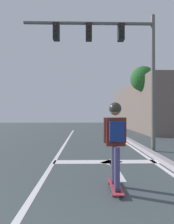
# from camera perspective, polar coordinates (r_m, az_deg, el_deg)

# --- Properties ---
(lane_line_center) EXTENTS (0.12, 20.00, 0.01)m
(lane_line_center) POSITION_cam_1_polar(r_m,az_deg,el_deg) (5.96, -10.09, -14.65)
(lane_line_center) COLOR silver
(lane_line_center) RESTS_ON ground
(lane_line_curbside) EXTENTS (0.12, 20.00, 0.01)m
(lane_line_curbside) POSITION_cam_1_polar(r_m,az_deg,el_deg) (6.26, 19.28, -13.94)
(lane_line_curbside) COLOR silver
(lane_line_curbside) RESTS_ON ground
(stop_bar) EXTENTS (3.17, 0.40, 0.01)m
(stop_bar) POSITION_cam_1_polar(r_m,az_deg,el_deg) (5.61, 6.15, -15.55)
(stop_bar) COLOR silver
(stop_bar) RESTS_ON ground
(lane_arrow_stem) EXTENTS (0.16, 1.40, 0.01)m
(lane_arrow_stem) POSITION_cam_1_polar(r_m,az_deg,el_deg) (4.79, 9.56, -18.20)
(lane_arrow_stem) COLOR silver
(lane_arrow_stem) RESTS_ON ground
(lane_arrow_head) EXTENTS (0.71, 0.71, 0.01)m
(lane_arrow_head) POSITION_cam_1_polar(r_m,az_deg,el_deg) (5.59, 7.88, -15.60)
(lane_arrow_head) COLOR silver
(lane_arrow_head) RESTS_ON ground
(curb_strip) EXTENTS (0.24, 24.00, 0.14)m
(curb_strip) POSITION_cam_1_polar(r_m,az_deg,el_deg) (6.33, 21.45, -13.15)
(curb_strip) COLOR #9D939B
(curb_strip) RESTS_ON ground
(skateboard) EXTENTS (0.22, 0.80, 0.08)m
(skateboard) POSITION_cam_1_polar(r_m,az_deg,el_deg) (3.71, 9.04, -22.46)
(skateboard) COLOR #AD323F
(skateboard) RESTS_ON ground
(skater) EXTENTS (0.44, 0.60, 1.59)m
(skater) POSITION_cam_1_polar(r_m,az_deg,el_deg) (3.45, 9.06, -6.79)
(skater) COLOR #44406B
(skater) RESTS_ON skateboard
(traffic_signal_mast) EXTENTS (5.11, 0.34, 5.32)m
(traffic_signal_mast) POSITION_cam_1_polar(r_m,az_deg,el_deg) (7.41, 8.84, 18.83)
(traffic_signal_mast) COLOR #5C5C57
(traffic_signal_mast) RESTS_ON ground
(roadside_tree) EXTENTS (1.85, 1.85, 5.00)m
(roadside_tree) POSITION_cam_1_polar(r_m,az_deg,el_deg) (14.12, 17.42, 9.89)
(roadside_tree) COLOR #523B22
(roadside_tree) RESTS_ON ground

